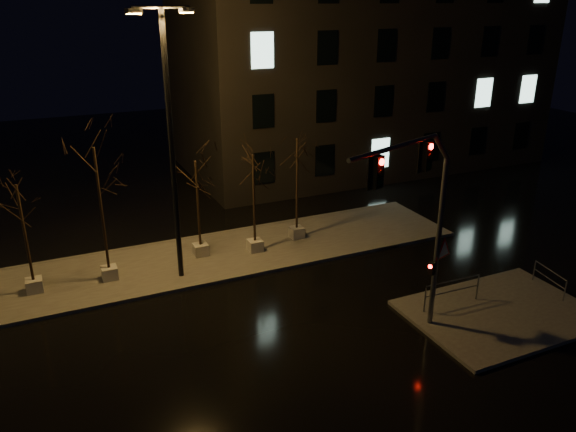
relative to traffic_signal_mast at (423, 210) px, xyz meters
name	(u,v)px	position (x,y,z in m)	size (l,w,h in m)	color
ground	(287,314)	(-3.39, 3.40, -4.94)	(90.00, 90.00, 0.00)	black
median	(235,252)	(-3.39, 9.40, -4.87)	(22.00, 5.00, 0.15)	#4D4A44
sidewalk_corner	(500,313)	(4.11, -0.10, -4.87)	(7.00, 5.00, 0.15)	#4D4A44
building	(361,58)	(10.61, 21.40, 2.56)	(25.00, 12.00, 15.00)	black
tree_0	(20,210)	(-12.20, 9.09, -1.19)	(1.80, 1.80, 4.74)	#A6A49B
tree_1	(97,178)	(-9.22, 8.96, -0.26)	(1.80, 1.80, 5.97)	#A6A49B
tree_2	(197,183)	(-4.98, 9.66, -1.23)	(1.80, 1.80, 4.69)	#A6A49B
tree_3	(253,177)	(-2.48, 9.04, -1.13)	(1.80, 1.80, 4.83)	#A6A49B
tree_4	(297,161)	(0.01, 9.67, -0.82)	(1.80, 1.80, 5.24)	#A6A49B
traffic_signal_mast	(423,210)	(0.00, 0.00, 0.00)	(5.68, 2.05, 7.30)	#585A60
streetlight_main	(170,131)	(-6.35, 7.99, 1.57)	(2.71, 1.12, 11.03)	black
guard_rail_a	(452,289)	(2.65, 1.08, -4.07)	(2.57, 0.13, 1.11)	#585A60
guard_rail_b	(550,277)	(7.11, 0.39, -4.20)	(0.38, 1.91, 0.92)	#585A60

